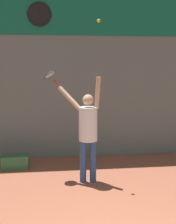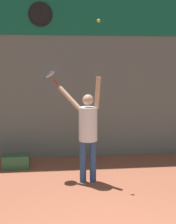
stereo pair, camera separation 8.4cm
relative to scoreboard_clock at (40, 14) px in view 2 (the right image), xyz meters
The scene contains 7 objects.
back_wall 1.48m from the scoreboard_clock, ahead, with size 18.00×0.10×5.00m.
sponsor_banner 1.05m from the scoreboard_clock, ahead, with size 5.90×0.02×0.95m.
scoreboard_clock is the anchor object (origin of this frame).
tennis_player 3.12m from the scoreboard_clock, 61.51° to the right, with size 0.86×0.54×2.13m.
tennis_racket 1.94m from the scoreboard_clock, 80.23° to the right, with size 0.38×0.37×0.37m.
tennis_ball 2.15m from the scoreboard_clock, 57.57° to the right, with size 0.07×0.07×0.07m.
equipment_bag 3.51m from the scoreboard_clock, 129.82° to the right, with size 0.60×0.31×0.31m.
Camera 2 is at (-0.78, -2.94, 2.37)m, focal length 50.00 mm.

